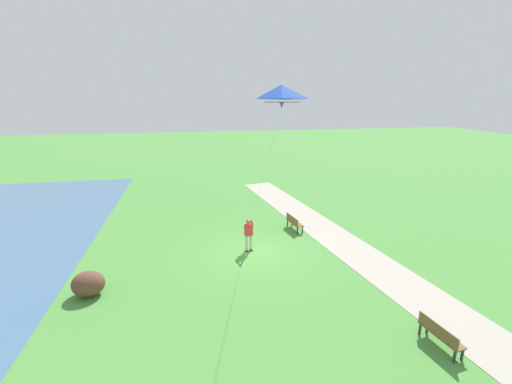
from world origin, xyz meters
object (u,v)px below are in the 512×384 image
Objects in this scene: park_bench_far_walkway at (440,333)px; park_bench_near_walkway at (294,222)px; lakeside_shrub at (88,284)px; person_kite_flyer at (249,232)px; flying_kite at (281,98)px.

park_bench_near_walkway is at bearing -80.93° from park_bench_far_walkway.
park_bench_far_walkway is 12.87m from lakeside_shrub.
person_kite_flyer is 3.92m from park_bench_near_walkway.
person_kite_flyer is 7.54m from lakeside_shrub.
person_kite_flyer is 0.29× the size of flying_kite.
person_kite_flyer is 1.44× the size of lakeside_shrub.
lakeside_shrub is (7.72, -0.29, -7.16)m from flying_kite.
flying_kite is 4.97× the size of lakeside_shrub.
lakeside_shrub is (10.09, 5.12, -0.00)m from park_bench_near_walkway.
park_bench_far_walkway is at bearing 155.92° from lakeside_shrub.
flying_kite reaches higher than person_kite_flyer.
lakeside_shrub is at bearing -2.16° from flying_kite.
person_kite_flyer is 9.37m from park_bench_far_walkway.
flying_kite is at bearing -50.91° from park_bench_far_walkway.
person_kite_flyer is at bearing -76.61° from flying_kite.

